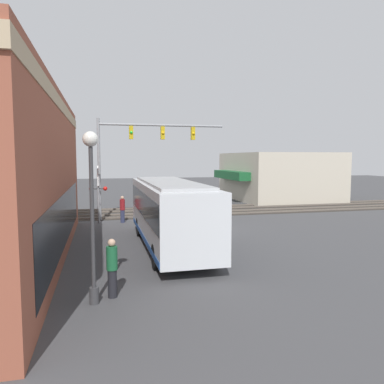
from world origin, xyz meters
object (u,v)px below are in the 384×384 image
at_px(parked_car_silver, 155,191).
at_px(pedestrian_at_crossing, 122,209).
at_px(city_bus, 169,211).
at_px(parked_car_black, 166,198).
at_px(pedestrian_by_lamp, 112,267).
at_px(streetlamp, 92,203).
at_px(crossing_signal, 98,189).

bearing_deg(parked_car_silver, pedestrian_at_crossing, 164.48).
height_order(city_bus, parked_car_silver, city_bus).
relative_size(city_bus, parked_car_black, 2.20).
height_order(parked_car_black, parked_car_silver, parked_car_silver).
relative_size(parked_car_black, parked_car_silver, 1.09).
height_order(parked_car_black, pedestrian_by_lamp, pedestrian_by_lamp).
bearing_deg(pedestrian_at_crossing, streetlamp, 173.38).
xyz_separation_m(parked_car_black, pedestrian_by_lamp, (-21.86, 5.49, 0.28)).
xyz_separation_m(city_bus, streetlamp, (-6.40, 3.43, 1.25)).
distance_m(streetlamp, parked_car_silver, 30.59).
distance_m(streetlamp, pedestrian_by_lamp, 2.18).
bearing_deg(parked_car_silver, crossing_signal, 159.32).
relative_size(city_bus, pedestrian_at_crossing, 5.85).
bearing_deg(pedestrian_by_lamp, parked_car_black, -14.09).
xyz_separation_m(crossing_signal, parked_car_black, (8.08, -5.94, -1.63)).
bearing_deg(crossing_signal, pedestrian_at_crossing, -93.87).
height_order(city_bus, pedestrian_by_lamp, city_bus).
bearing_deg(pedestrian_by_lamp, streetlamp, 125.62).
relative_size(city_bus, streetlamp, 2.07).
relative_size(parked_car_silver, pedestrian_at_crossing, 2.43).
bearing_deg(crossing_signal, parked_car_silver, -20.68).
bearing_deg(crossing_signal, parked_car_black, -36.31).
distance_m(city_bus, parked_car_black, 16.10).
relative_size(crossing_signal, streetlamp, 0.75).
height_order(crossing_signal, pedestrian_at_crossing, crossing_signal).
bearing_deg(pedestrian_by_lamp, crossing_signal, 1.88).
xyz_separation_m(city_bus, pedestrian_at_crossing, (7.66, 1.80, -0.85)).
distance_m(city_bus, crossing_signal, 8.47).
distance_m(crossing_signal, pedestrian_by_lamp, 13.85).
distance_m(parked_car_black, parked_car_silver, 7.65).
distance_m(city_bus, pedestrian_by_lamp, 6.72).
distance_m(city_bus, parked_car_silver, 23.67).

